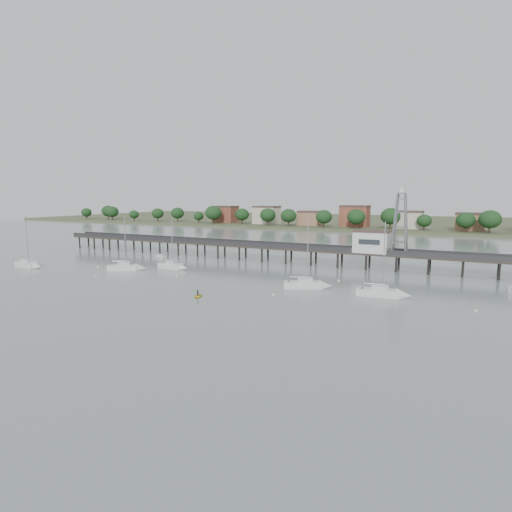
# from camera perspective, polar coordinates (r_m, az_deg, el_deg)

# --- Properties ---
(ground_plane) EXTENTS (500.00, 500.00, 0.00)m
(ground_plane) POSITION_cam_1_polar(r_m,az_deg,el_deg) (66.41, -19.29, -7.81)
(ground_plane) COLOR gray
(ground_plane) RESTS_ON ground
(pier) EXTENTS (150.00, 5.00, 5.50)m
(pier) POSITION_cam_1_polar(r_m,az_deg,el_deg) (114.64, 2.77, 1.12)
(pier) COLOR #2D2823
(pier) RESTS_ON ground
(pier_building) EXTENTS (8.40, 5.40, 5.30)m
(pier_building) POSITION_cam_1_polar(r_m,az_deg,el_deg) (106.58, 15.13, 1.88)
(pier_building) COLOR silver
(pier_building) RESTS_ON ground
(lattice_tower) EXTENTS (3.20, 3.20, 15.50)m
(lattice_tower) POSITION_cam_1_polar(r_m,az_deg,el_deg) (105.08, 18.69, 4.07)
(lattice_tower) COLOR slate
(lattice_tower) RESTS_ON ground
(sailboat_a) EXTENTS (8.15, 2.62, 13.37)m
(sailboat_a) POSITION_cam_1_polar(r_m,az_deg,el_deg) (119.17, -27.80, -1.08)
(sailboat_a) COLOR silver
(sailboat_a) RESTS_ON ground
(sailboat_c) EXTENTS (8.66, 5.70, 13.86)m
(sailboat_c) POSITION_cam_1_polar(r_m,az_deg,el_deg) (82.83, 7.47, -3.85)
(sailboat_c) COLOR silver
(sailboat_c) RESTS_ON ground
(sailboat_d) EXTENTS (8.74, 3.70, 13.98)m
(sailboat_d) POSITION_cam_1_polar(r_m,az_deg,el_deg) (78.55, 17.19, -4.80)
(sailboat_d) COLOR silver
(sailboat_d) RESTS_ON ground
(sailboat_b) EXTENTS (7.43, 2.20, 12.34)m
(sailboat_b) POSITION_cam_1_polar(r_m,az_deg,el_deg) (105.17, -10.72, -1.38)
(sailboat_b) COLOR silver
(sailboat_b) RESTS_ON ground
(sailboat_f) EXTENTS (8.32, 6.06, 13.53)m
(sailboat_f) POSITION_cam_1_polar(r_m,az_deg,el_deg) (106.10, -16.44, -1.49)
(sailboat_f) COLOR silver
(sailboat_f) RESTS_ON ground
(white_tender) EXTENTS (3.34, 1.97, 1.21)m
(white_tender) POSITION_cam_1_polar(r_m,az_deg,el_deg) (124.85, -12.55, -0.08)
(white_tender) COLOR silver
(white_tender) RESTS_ON ground
(yellow_dinghy) EXTENTS (1.76, 0.84, 2.38)m
(yellow_dinghy) POSITION_cam_1_polar(r_m,az_deg,el_deg) (75.84, -7.78, -5.46)
(yellow_dinghy) COLOR yellow
(yellow_dinghy) RESTS_ON ground
(dinghy_occupant) EXTENTS (0.82, 1.19, 0.27)m
(dinghy_occupant) POSITION_cam_1_polar(r_m,az_deg,el_deg) (75.84, -7.78, -5.46)
(dinghy_occupant) COLOR black
(dinghy_occupant) RESTS_ON ground
(mooring_buoys) EXTENTS (84.22, 19.38, 0.39)m
(mooring_buoys) POSITION_cam_1_polar(r_m,az_deg,el_deg) (88.00, -4.13, -3.47)
(mooring_buoys) COLOR #FBF7C3
(mooring_buoys) RESTS_ON ground
(far_shore) EXTENTS (500.00, 170.00, 10.40)m
(far_shore) POSITION_cam_1_polar(r_m,az_deg,el_deg) (287.59, 17.76, 4.36)
(far_shore) COLOR #475133
(far_shore) RESTS_ON ground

